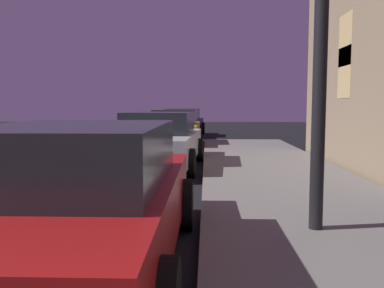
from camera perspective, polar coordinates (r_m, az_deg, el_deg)
The scene contains 4 objects.
car_red at distance 4.11m, azimuth -15.42°, elevation -7.28°, with size 2.10×4.43×1.43m.
car_silver at distance 10.61m, azimuth -4.59°, elevation 0.48°, with size 2.28×4.61×1.43m.
car_yellow_cab at distance 16.13m, azimuth -2.33°, elevation 2.23°, with size 2.08×4.28×1.43m.
car_black at distance 21.61m, azimuth -1.23°, elevation 3.02°, with size 2.26×4.43×1.43m.
Camera 1 is at (4.07, 0.34, 1.61)m, focal length 38.53 mm.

